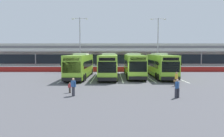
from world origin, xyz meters
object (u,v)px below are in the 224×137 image
object	(u,v)px
coach_bus_left_centre	(108,66)
pedestrian_child	(69,87)
lamp_post_west	(80,41)
coach_bus_right_centre	(160,66)
lamp_post_centre	(157,41)
pedestrian_in_dark_coat	(73,86)
pedestrian_with_handbag	(176,79)
coach_bus_centre	(133,66)
pedestrian_near_bin	(177,88)
coach_bus_leftmost	(80,66)

from	to	relation	value
coach_bus_left_centre	pedestrian_child	size ratio (longest dim) A/B	12.15
pedestrian_child	lamp_post_west	size ratio (longest dim) A/B	0.09
coach_bus_right_centre	lamp_post_centre	size ratio (longest dim) A/B	1.11
coach_bus_right_centre	pedestrian_in_dark_coat	distance (m)	17.71
lamp_post_west	lamp_post_centre	size ratio (longest dim) A/B	1.00
pedestrian_with_handbag	coach_bus_centre	bearing A→B (deg)	114.02
coach_bus_left_centre	pedestrian_with_handbag	xyz separation A→B (m)	(7.95, -7.79, -0.93)
coach_bus_left_centre	pedestrian_child	xyz separation A→B (m)	(-3.60, -11.71, -1.24)
coach_bus_left_centre	pedestrian_in_dark_coat	bearing A→B (deg)	-102.85
coach_bus_centre	coach_bus_right_centre	bearing A→B (deg)	-5.95
pedestrian_near_bin	pedestrian_with_handbag	bearing A→B (deg)	72.79
coach_bus_left_centre	pedestrian_child	bearing A→B (deg)	-107.10
coach_bus_centre	coach_bus_right_centre	size ratio (longest dim) A/B	1.00
pedestrian_near_bin	lamp_post_centre	size ratio (longest dim) A/B	0.15
coach_bus_leftmost	lamp_post_west	size ratio (longest dim) A/B	1.11
coach_bus_leftmost	pedestrian_with_handbag	bearing A→B (deg)	-31.90
lamp_post_west	coach_bus_right_centre	bearing A→B (deg)	-35.20
coach_bus_centre	lamp_post_centre	size ratio (longest dim) A/B	1.11
pedestrian_child	pedestrian_near_bin	distance (m)	9.92
coach_bus_left_centre	lamp_post_centre	world-z (taller)	lamp_post_centre
pedestrian_near_bin	lamp_post_west	xyz separation A→B (m)	(-12.23, 24.54, 5.42)
coach_bus_centre	lamp_post_centre	xyz separation A→B (m)	(6.12, 10.20, 4.50)
coach_bus_left_centre	coach_bus_centre	distance (m)	4.14
coach_bus_right_centre	coach_bus_leftmost	bearing A→B (deg)	-176.54
pedestrian_in_dark_coat	lamp_post_west	size ratio (longest dim) A/B	0.15
pedestrian_with_handbag	pedestrian_child	world-z (taller)	pedestrian_with_handbag
coach_bus_leftmost	pedestrian_in_dark_coat	size ratio (longest dim) A/B	7.53
pedestrian_with_handbag	lamp_post_centre	distance (m)	19.97
pedestrian_child	coach_bus_right_centre	bearing A→B (deg)	46.55
pedestrian_with_handbag	pedestrian_near_bin	bearing A→B (deg)	-107.21
pedestrian_in_dark_coat	pedestrian_near_bin	distance (m)	9.10
pedestrian_child	pedestrian_in_dark_coat	bearing A→B (deg)	-65.77
coach_bus_centre	pedestrian_child	distance (m)	14.95
lamp_post_west	lamp_post_centre	bearing A→B (deg)	1.98
pedestrian_with_handbag	pedestrian_child	bearing A→B (deg)	-161.25
coach_bus_leftmost	coach_bus_centre	distance (m)	8.50
coach_bus_right_centre	pedestrian_near_bin	bearing A→B (deg)	-98.03
coach_bus_centre	lamp_post_west	size ratio (longest dim) A/B	1.11
coach_bus_leftmost	lamp_post_centre	xyz separation A→B (m)	(14.53, 11.39, 4.50)
pedestrian_child	pedestrian_near_bin	bearing A→B (deg)	-12.14
pedestrian_child	lamp_post_centre	world-z (taller)	lamp_post_centre
coach_bus_centre	pedestrian_near_bin	world-z (taller)	coach_bus_centre
lamp_post_west	pedestrian_child	bearing A→B (deg)	-83.55
coach_bus_right_centre	pedestrian_near_bin	distance (m)	14.64
lamp_post_centre	coach_bus_left_centre	bearing A→B (deg)	-131.79
pedestrian_with_handbag	pedestrian_near_bin	xyz separation A→B (m)	(-1.86, -6.01, 0.02)
coach_bus_leftmost	pedestrian_with_handbag	world-z (taller)	coach_bus_leftmost
pedestrian_in_dark_coat	pedestrian_child	size ratio (longest dim) A/B	1.61
pedestrian_with_handbag	pedestrian_child	distance (m)	12.21
coach_bus_right_centre	pedestrian_with_handbag	size ratio (longest dim) A/B	7.53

